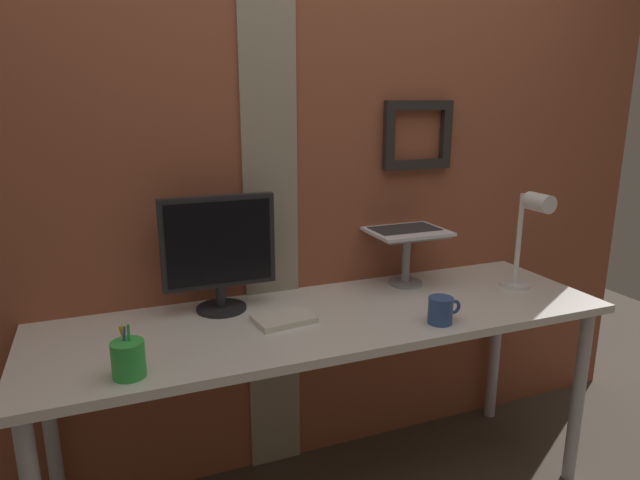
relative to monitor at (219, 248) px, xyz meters
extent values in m
cube|color=brown|center=(0.41, 0.18, 0.34)|extent=(3.31, 0.12, 2.68)
cube|color=gray|center=(0.23, 0.12, 0.34)|extent=(0.21, 0.01, 2.68)
cube|color=black|center=(0.86, 0.10, 0.48)|extent=(0.31, 0.03, 0.04)
cube|color=black|center=(0.86, 0.10, 0.25)|extent=(0.31, 0.03, 0.04)
cube|color=black|center=(0.72, 0.10, 0.37)|extent=(0.04, 0.03, 0.20)
cube|color=black|center=(0.99, 0.10, 0.37)|extent=(0.04, 0.03, 0.20)
cube|color=silver|center=(0.35, -0.19, -0.25)|extent=(2.04, 0.62, 0.03)
cylinder|color=#B2B2B7|center=(1.31, -0.44, -0.63)|extent=(0.05, 0.05, 0.74)
cylinder|color=#B2B2B7|center=(-0.61, 0.06, -0.63)|extent=(0.05, 0.05, 0.74)
cylinder|color=#B2B2B7|center=(1.31, 0.06, -0.63)|extent=(0.05, 0.05, 0.74)
cylinder|color=black|center=(0.00, 0.00, -0.23)|extent=(0.18, 0.18, 0.01)
cylinder|color=black|center=(0.00, 0.00, -0.18)|extent=(0.04, 0.04, 0.08)
cube|color=black|center=(0.00, 0.00, 0.02)|extent=(0.40, 0.04, 0.33)
cube|color=black|center=(0.00, -0.02, 0.02)|extent=(0.37, 0.00, 0.29)
cylinder|color=gray|center=(0.77, 0.00, -0.23)|extent=(0.14, 0.14, 0.01)
cylinder|color=gray|center=(0.77, 0.00, -0.12)|extent=(0.03, 0.03, 0.20)
cube|color=gray|center=(0.77, 0.00, -0.02)|extent=(0.28, 0.22, 0.01)
cube|color=white|center=(0.77, 0.00, -0.01)|extent=(0.31, 0.24, 0.01)
cube|color=#2D2D30|center=(0.77, 0.02, 0.00)|extent=(0.27, 0.15, 0.00)
cube|color=white|center=(0.77, 0.16, 0.11)|extent=(0.31, 0.08, 0.22)
cube|color=black|center=(0.77, 0.16, 0.10)|extent=(0.28, 0.07, 0.19)
cylinder|color=white|center=(1.17, -0.19, -0.23)|extent=(0.12, 0.12, 0.02)
cylinder|color=white|center=(1.17, -0.19, -0.03)|extent=(0.02, 0.02, 0.37)
cylinder|color=white|center=(1.17, -0.28, 0.13)|extent=(0.07, 0.11, 0.07)
cylinder|color=green|center=(-0.34, -0.40, -0.18)|extent=(0.09, 0.09, 0.10)
cylinder|color=orange|center=(-0.34, -0.38, -0.16)|extent=(0.03, 0.01, 0.13)
cylinder|color=yellow|center=(-0.35, -0.39, -0.16)|extent=(0.02, 0.02, 0.14)
cylinder|color=green|center=(-0.33, -0.39, -0.15)|extent=(0.01, 0.01, 0.14)
cylinder|color=blue|center=(-0.35, -0.39, -0.16)|extent=(0.02, 0.03, 0.13)
cylinder|color=#2D4C8C|center=(0.67, -0.40, -0.19)|extent=(0.08, 0.08, 0.09)
torus|color=#2D4C8C|center=(0.72, -0.40, -0.18)|extent=(0.05, 0.01, 0.05)
cube|color=silver|center=(0.18, -0.19, -0.22)|extent=(0.22, 0.16, 0.02)
camera|label=1|loc=(-0.37, -1.88, 0.51)|focal=31.03mm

